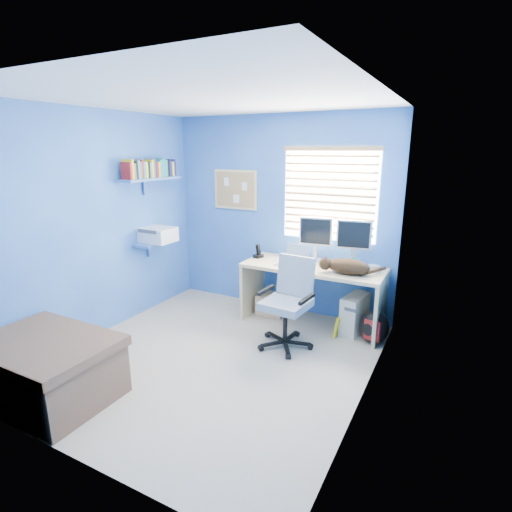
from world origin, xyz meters
The scene contains 23 objects.
floor centered at (0.00, 0.00, 0.00)m, with size 3.00×3.20×0.00m, color #BCB199.
ceiling centered at (0.00, 0.00, 2.50)m, with size 3.00×3.20×0.00m, color white.
wall_back centered at (0.00, 1.60, 1.25)m, with size 3.00×0.01×2.50m, color #3156B2.
wall_front centered at (0.00, -1.60, 1.25)m, with size 3.00×0.01×2.50m, color #3156B2.
wall_left centered at (-1.50, 0.00, 1.25)m, with size 0.01×3.20×2.50m, color #3156B2.
wall_right centered at (1.50, 0.00, 1.25)m, with size 0.01×3.20×2.50m, color #3156B2.
desk centered at (0.59, 1.26, 0.37)m, with size 1.66×0.65×0.74m, color tan.
laptop centered at (0.36, 1.14, 0.85)m, with size 0.33×0.26×0.22m, color silver.
monitor_left centered at (0.54, 1.49, 1.01)m, with size 0.40×0.12×0.54m, color silver.
monitor_right centered at (0.99, 1.52, 1.01)m, with size 0.40×0.12×0.54m, color silver.
phone centered at (-0.15, 1.28, 0.82)m, with size 0.09×0.11×0.17m, color black.
mug centered at (1.02, 1.45, 0.79)m, with size 0.10×0.09×0.10m, color teal.
cd_spindle centered at (1.27, 1.37, 0.78)m, with size 0.13×0.13×0.07m, color silver.
cat centered at (1.04, 1.14, 0.83)m, with size 0.48×0.25×0.17m, color black.
tower_pc centered at (1.11, 1.28, 0.23)m, with size 0.19×0.44×0.45m, color beige.
drawer_boxes centered at (0.04, 1.30, 0.14)m, with size 0.35×0.28×0.27m, color #CBAF87.
yellow_book centered at (0.97, 1.08, 0.12)m, with size 0.03×0.17×0.24m, color yellow.
backpack centered at (1.37, 1.10, 0.19)m, with size 0.32×0.24×0.38m, color black.
bed_corner centered at (-0.88, -1.20, 0.26)m, with size 1.10×0.78×0.53m, color brown.
office_chair centered at (0.55, 0.63, 0.36)m, with size 0.61×0.61×0.96m.
window_blinds centered at (0.65, 1.57, 1.55)m, with size 1.15×0.05×1.10m.
corkboard centered at (-0.65, 1.58, 1.55)m, with size 0.64×0.02×0.52m.
wall_shelves centered at (-1.35, 0.75, 1.43)m, with size 0.42×0.90×1.05m.
Camera 1 is at (2.09, -3.06, 2.07)m, focal length 28.00 mm.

